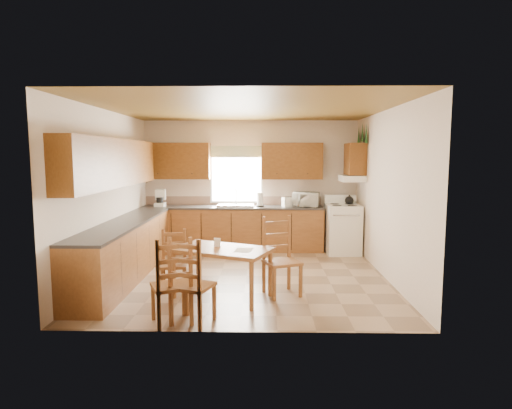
{
  "coord_description": "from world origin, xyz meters",
  "views": [
    {
      "loc": [
        0.28,
        -6.85,
        1.98
      ],
      "look_at": [
        0.15,
        0.3,
        1.15
      ],
      "focal_mm": 30.0,
      "sensor_mm": 36.0,
      "label": 1
    }
  ],
  "objects_px": {
    "dining_table": "(222,273)",
    "chair_far_right": "(282,257)",
    "chair_near_left": "(171,280)",
    "chair_far_left": "(174,261)",
    "stove": "(343,230)",
    "chair_near_right": "(193,280)",
    "microwave": "(306,199)"
  },
  "relations": [
    {
      "from": "chair_near_left",
      "to": "chair_near_right",
      "type": "bearing_deg",
      "value": 155.13
    },
    {
      "from": "microwave",
      "to": "chair_near_right",
      "type": "relative_size",
      "value": 0.47
    },
    {
      "from": "microwave",
      "to": "chair_near_left",
      "type": "bearing_deg",
      "value": -104.51
    },
    {
      "from": "microwave",
      "to": "chair_far_right",
      "type": "xyz_separation_m",
      "value": [
        -0.62,
        -2.9,
        -0.52
      ]
    },
    {
      "from": "dining_table",
      "to": "chair_near_left",
      "type": "relative_size",
      "value": 1.26
    },
    {
      "from": "dining_table",
      "to": "chair_far_right",
      "type": "height_order",
      "value": "chair_far_right"
    },
    {
      "from": "chair_near_right",
      "to": "dining_table",
      "type": "bearing_deg",
      "value": -85.22
    },
    {
      "from": "chair_far_right",
      "to": "dining_table",
      "type": "bearing_deg",
      "value": 165.35
    },
    {
      "from": "chair_far_left",
      "to": "chair_near_left",
      "type": "bearing_deg",
      "value": -86.77
    },
    {
      "from": "chair_far_left",
      "to": "dining_table",
      "type": "bearing_deg",
      "value": -28.18
    },
    {
      "from": "stove",
      "to": "chair_near_right",
      "type": "distance_m",
      "value": 4.4
    },
    {
      "from": "dining_table",
      "to": "chair_far_right",
      "type": "bearing_deg",
      "value": 31.01
    },
    {
      "from": "dining_table",
      "to": "chair_near_left",
      "type": "height_order",
      "value": "chair_near_left"
    },
    {
      "from": "dining_table",
      "to": "chair_far_left",
      "type": "distance_m",
      "value": 0.8
    },
    {
      "from": "microwave",
      "to": "chair_near_left",
      "type": "distance_m",
      "value": 4.43
    },
    {
      "from": "stove",
      "to": "chair_near_right",
      "type": "bearing_deg",
      "value": -124.86
    },
    {
      "from": "microwave",
      "to": "dining_table",
      "type": "xyz_separation_m",
      "value": [
        -1.45,
        -3.01,
        -0.72
      ]
    },
    {
      "from": "dining_table",
      "to": "chair_far_left",
      "type": "xyz_separation_m",
      "value": [
        -0.74,
        0.28,
        0.09
      ]
    },
    {
      "from": "chair_near_right",
      "to": "microwave",
      "type": "bearing_deg",
      "value": -93.11
    },
    {
      "from": "chair_far_right",
      "to": "stove",
      "type": "bearing_deg",
      "value": 40.7
    },
    {
      "from": "stove",
      "to": "chair_far_left",
      "type": "xyz_separation_m",
      "value": [
        -2.91,
        -2.46,
        -0.04
      ]
    },
    {
      "from": "dining_table",
      "to": "chair_far_left",
      "type": "bearing_deg",
      "value": -177.34
    },
    {
      "from": "chair_near_right",
      "to": "chair_far_right",
      "type": "bearing_deg",
      "value": -116.03
    },
    {
      "from": "stove",
      "to": "chair_far_right",
      "type": "relative_size",
      "value": 0.88
    },
    {
      "from": "dining_table",
      "to": "chair_far_left",
      "type": "height_order",
      "value": "chair_far_left"
    },
    {
      "from": "chair_near_right",
      "to": "chair_far_left",
      "type": "bearing_deg",
      "value": -47.95
    },
    {
      "from": "stove",
      "to": "chair_near_left",
      "type": "xyz_separation_m",
      "value": [
        -2.68,
        -3.67,
        0.03
      ]
    },
    {
      "from": "chair_far_left",
      "to": "chair_far_right",
      "type": "bearing_deg",
      "value": -13.54
    },
    {
      "from": "chair_far_left",
      "to": "chair_far_right",
      "type": "xyz_separation_m",
      "value": [
        1.57,
        -0.17,
        0.11
      ]
    },
    {
      "from": "chair_near_right",
      "to": "chair_far_right",
      "type": "xyz_separation_m",
      "value": [
        1.09,
        1.04,
        0.03
      ]
    },
    {
      "from": "dining_table",
      "to": "chair_near_right",
      "type": "distance_m",
      "value": 0.98
    },
    {
      "from": "stove",
      "to": "chair_far_left",
      "type": "distance_m",
      "value": 3.81
    }
  ]
}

